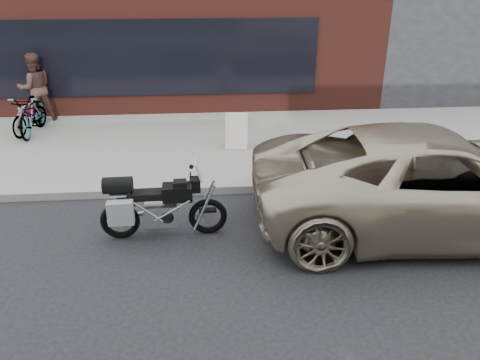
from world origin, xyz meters
TOP-DOWN VIEW (x-y plane):
  - ground at (0.00, 0.00)m, footprint 120.00×120.00m
  - near_sidewalk at (0.00, 7.00)m, footprint 44.00×6.00m
  - storefront at (-2.00, 13.98)m, footprint 14.00×10.07m
  - motorcycle at (-0.94, 2.58)m, footprint 1.98×0.67m
  - minivan at (3.50, 2.55)m, footprint 5.99×3.04m
  - bicycle_front at (-4.33, 7.60)m, footprint 0.71×1.89m
  - bicycle_rear at (-4.41, 7.58)m, footprint 0.75×1.51m
  - sandwich_sign at (0.60, 6.18)m, footprint 0.55×0.52m
  - cafe_patron_left at (-4.50, 8.60)m, footprint 1.08×1.00m

SIDE VIEW (x-z plane):
  - ground at x=0.00m, z-range 0.00..0.00m
  - near_sidewalk at x=0.00m, z-range 0.00..0.15m
  - motorcycle at x=-0.94m, z-range -0.09..1.16m
  - sandwich_sign at x=0.60m, z-range 0.15..0.94m
  - bicycle_rear at x=-4.41m, z-range 0.15..1.02m
  - bicycle_front at x=-4.33m, z-range 0.15..1.14m
  - minivan at x=3.50m, z-range 0.00..1.62m
  - cafe_patron_left at x=-4.50m, z-range 0.15..1.94m
  - storefront at x=-2.00m, z-range 0.00..4.50m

